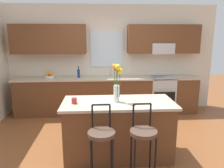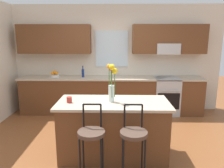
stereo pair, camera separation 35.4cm
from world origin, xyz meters
name	(u,v)px [view 2 (the right image)]	position (x,y,z in m)	size (l,w,h in m)	color
ground_plane	(109,144)	(0.00, 0.00, 0.00)	(14.00, 14.00, 0.00)	brown
back_wall_assembly	(113,52)	(0.03, 1.98, 1.51)	(5.60, 0.50, 2.70)	beige
counter_run	(111,95)	(0.00, 1.70, 0.47)	(4.56, 0.64, 0.92)	brown
sink_faucet	(115,71)	(0.09, 1.84, 1.06)	(0.02, 0.13, 0.23)	#B7BABC
oven_range	(166,96)	(1.37, 1.68, 0.46)	(0.60, 0.64, 0.92)	#B7BABC
kitchen_island	(113,129)	(0.08, -0.36, 0.46)	(1.74, 0.79, 0.92)	brown
bar_stool_near	(91,136)	(-0.20, -0.97, 0.64)	(0.36, 0.36, 1.04)	black
bar_stool_middle	(134,137)	(0.35, -0.97, 0.64)	(0.36, 0.36, 1.04)	black
flower_vase	(112,81)	(0.06, -0.37, 1.25)	(0.16, 0.15, 0.59)	silver
mug_ceramic	(69,100)	(-0.59, -0.42, 0.97)	(0.08, 0.08, 0.09)	#A52D28
fruit_bowl_oranges	(55,75)	(-1.42, 1.70, 0.98)	(0.24, 0.24, 0.16)	silver
bottle_olive_oil	(83,73)	(-0.71, 1.70, 1.03)	(0.06, 0.06, 0.28)	navy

